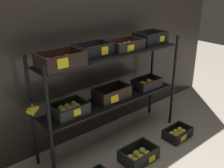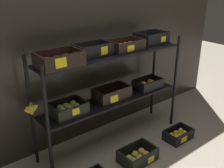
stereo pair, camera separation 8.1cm
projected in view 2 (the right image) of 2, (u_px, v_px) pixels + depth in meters
The scene contains 5 objects.
ground_plane at pixel (112, 140), 2.93m from camera, with size 10.00×10.00×0.00m, color gray.
storefront_wall at pixel (90, 28), 2.74m from camera, with size 3.99×0.12×2.38m, color #2D2823.
display_rack at pixel (110, 74), 2.62m from camera, with size 1.72×0.37×1.13m.
crate_ground_apple_gold at pixel (138, 156), 2.59m from camera, with size 0.36×0.24×0.13m.
crate_ground_center_lemon at pixel (178, 135), 2.94m from camera, with size 0.32×0.21×0.11m.
Camera 2 is at (-1.53, -1.93, 1.70)m, focal length 42.31 mm.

